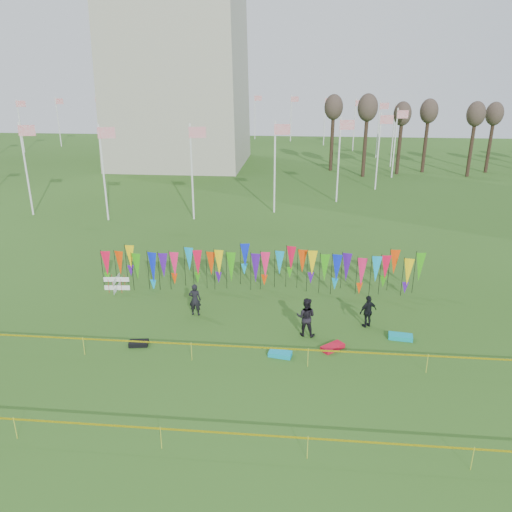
# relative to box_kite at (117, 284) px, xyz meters

# --- Properties ---
(ground) EXTENTS (160.00, 160.00, 0.00)m
(ground) POSITION_rel_box_kite_xyz_m (8.06, -5.89, -0.42)
(ground) COLOR #284E16
(ground) RESTS_ON ground
(flagpole_ring) EXTENTS (57.40, 56.16, 8.00)m
(flagpole_ring) POSITION_rel_box_kite_xyz_m (-5.94, 42.11, 3.58)
(flagpole_ring) COLOR silver
(flagpole_ring) RESTS_ON ground
(banner_row) EXTENTS (18.64, 0.64, 2.39)m
(banner_row) POSITION_rel_box_kite_xyz_m (8.34, 0.84, 1.09)
(banner_row) COLOR black
(banner_row) RESTS_ON ground
(caution_tape_near) EXTENTS (26.00, 0.02, 0.90)m
(caution_tape_near) POSITION_rel_box_kite_xyz_m (7.84, -6.97, 0.36)
(caution_tape_near) COLOR yellow
(caution_tape_near) RESTS_ON ground
(caution_tape_far) EXTENTS (26.00, 0.02, 0.90)m
(caution_tape_far) POSITION_rel_box_kite_xyz_m (7.84, -12.45, 0.36)
(caution_tape_far) COLOR yellow
(caution_tape_far) RESTS_ON ground
(box_kite) EXTENTS (0.75, 0.75, 0.83)m
(box_kite) POSITION_rel_box_kite_xyz_m (0.00, 0.00, 0.00)
(box_kite) COLOR red
(box_kite) RESTS_ON ground
(person_left) EXTENTS (0.64, 0.47, 1.74)m
(person_left) POSITION_rel_box_kite_xyz_m (5.19, -2.63, 0.45)
(person_left) COLOR black
(person_left) RESTS_ON ground
(person_mid) EXTENTS (1.03, 0.73, 1.94)m
(person_mid) POSITION_rel_box_kite_xyz_m (10.91, -4.23, 0.55)
(person_mid) COLOR black
(person_mid) RESTS_ON ground
(person_right) EXTENTS (1.13, 0.98, 1.67)m
(person_right) POSITION_rel_box_kite_xyz_m (13.97, -3.08, 0.42)
(person_right) COLOR black
(person_right) RESTS_ON ground
(kite_bag_turquoise) EXTENTS (1.09, 0.68, 0.20)m
(kite_bag_turquoise) POSITION_rel_box_kite_xyz_m (9.79, -6.24, -0.32)
(kite_bag_turquoise) COLOR #0DA6C8
(kite_bag_turquoise) RESTS_ON ground
(kite_bag_red) EXTENTS (1.17, 1.12, 0.20)m
(kite_bag_red) POSITION_rel_box_kite_xyz_m (12.16, -5.43, -0.32)
(kite_bag_red) COLOR red
(kite_bag_red) RESTS_ON ground
(kite_bag_black) EXTENTS (0.94, 0.63, 0.20)m
(kite_bag_black) POSITION_rel_box_kite_xyz_m (3.20, -5.93, -0.32)
(kite_bag_black) COLOR black
(kite_bag_black) RESTS_ON ground
(kite_bag_teal) EXTENTS (1.17, 0.67, 0.21)m
(kite_bag_teal) POSITION_rel_box_kite_xyz_m (15.43, -4.16, -0.31)
(kite_bag_teal) COLOR #0CA3AF
(kite_bag_teal) RESTS_ON ground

